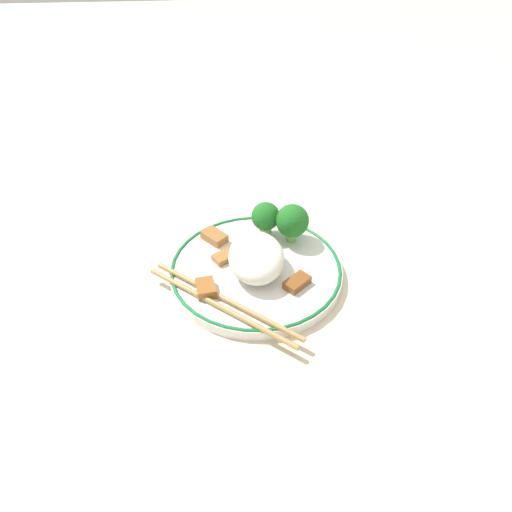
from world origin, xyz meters
The scene contains 11 objects.
ground_plane centered at (0.00, 0.00, 0.00)m, with size 3.00×3.00×0.00m, color beige.
plate centered at (0.00, 0.00, 0.01)m, with size 0.23×0.23×0.02m.
rice_mound centered at (-0.01, 0.00, 0.04)m, with size 0.10×0.07×0.05m.
broccoli_back_left centered at (0.06, -0.05, 0.05)m, with size 0.05×0.05×0.06m.
broccoli_back_center centered at (0.07, -0.02, 0.05)m, with size 0.04×0.04×0.05m.
meat_near_front centered at (-0.04, -0.05, 0.02)m, with size 0.04×0.04×0.01m.
meat_near_left centered at (-0.04, 0.07, 0.02)m, with size 0.03×0.03×0.01m.
meat_near_right centered at (0.06, 0.05, 0.02)m, with size 0.04×0.04×0.01m.
meat_near_back centered at (0.03, 0.01, 0.02)m, with size 0.03×0.03×0.01m.
meat_on_rice_edge centered at (0.02, 0.04, 0.02)m, with size 0.04×0.04×0.01m.
chopsticks centered at (-0.07, 0.05, 0.02)m, with size 0.16×0.19×0.01m.
Camera 1 is at (-0.50, 0.04, 0.46)m, focal length 35.00 mm.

